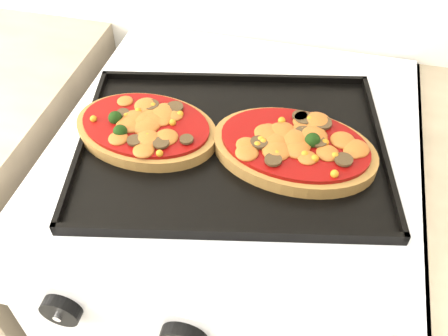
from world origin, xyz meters
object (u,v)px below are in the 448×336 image
(stove, at_px, (234,281))
(baking_tray, at_px, (232,145))
(pizza_right, at_px, (294,147))
(pizza_left, at_px, (146,127))

(stove, relative_size, baking_tray, 1.90)
(stove, xyz_separation_m, pizza_right, (0.10, -0.03, 0.48))
(pizza_right, bearing_deg, pizza_left, -177.54)
(baking_tray, bearing_deg, pizza_right, -10.55)
(baking_tray, height_order, pizza_left, pizza_left)
(pizza_left, xyz_separation_m, pizza_right, (0.24, 0.01, 0.00))
(pizza_right, bearing_deg, stove, 161.18)
(baking_tray, relative_size, pizza_right, 1.88)
(pizza_left, relative_size, pizza_right, 0.91)
(baking_tray, distance_m, pizza_left, 0.14)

